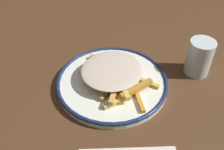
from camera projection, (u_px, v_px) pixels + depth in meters
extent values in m
plane|color=#4E301B|center=(112.00, 85.00, 0.67)|extent=(2.60, 2.60, 0.00)
cylinder|color=white|center=(112.00, 83.00, 0.67)|extent=(0.28, 0.28, 0.01)
torus|color=navy|center=(112.00, 81.00, 0.66)|extent=(0.28, 0.28, 0.01)
cube|color=gold|center=(126.00, 71.00, 0.66)|extent=(0.07, 0.03, 0.01)
cube|color=gold|center=(118.00, 76.00, 0.67)|extent=(0.04, 0.07, 0.01)
cube|color=orange|center=(123.00, 67.00, 0.69)|extent=(0.07, 0.04, 0.01)
cube|color=gold|center=(109.00, 80.00, 0.66)|extent=(0.08, 0.07, 0.01)
cube|color=gold|center=(115.00, 91.00, 0.61)|extent=(0.08, 0.03, 0.01)
cube|color=gold|center=(100.00, 76.00, 0.67)|extent=(0.05, 0.06, 0.01)
cube|color=#E6C855|center=(111.00, 62.00, 0.69)|extent=(0.06, 0.09, 0.01)
cube|color=#C2832B|center=(136.00, 89.00, 0.61)|extent=(0.06, 0.08, 0.01)
cube|color=#DE9346|center=(109.00, 83.00, 0.65)|extent=(0.06, 0.04, 0.01)
cube|color=#D9AA56|center=(118.00, 102.00, 0.60)|extent=(0.04, 0.07, 0.01)
cube|color=orange|center=(139.00, 100.00, 0.61)|extent=(0.07, 0.02, 0.01)
cube|color=#E1BD53|center=(147.00, 82.00, 0.65)|extent=(0.05, 0.06, 0.01)
cube|color=#E1AC54|center=(125.00, 79.00, 0.66)|extent=(0.06, 0.07, 0.01)
cube|color=gold|center=(110.00, 89.00, 0.63)|extent=(0.07, 0.05, 0.01)
cube|color=#E5B45C|center=(132.00, 78.00, 0.66)|extent=(0.08, 0.04, 0.01)
cube|color=#E1BE55|center=(120.00, 72.00, 0.68)|extent=(0.09, 0.02, 0.01)
cube|color=#DFB060|center=(91.00, 76.00, 0.65)|extent=(0.04, 0.06, 0.01)
cube|color=gold|center=(119.00, 66.00, 0.68)|extent=(0.07, 0.01, 0.01)
cube|color=#D4BA57|center=(111.00, 79.00, 0.66)|extent=(0.07, 0.05, 0.01)
cube|color=#C6822E|center=(113.00, 74.00, 0.65)|extent=(0.03, 0.07, 0.01)
cube|color=gold|center=(117.00, 74.00, 0.65)|extent=(0.08, 0.03, 0.01)
cube|color=gold|center=(95.00, 63.00, 0.70)|extent=(0.07, 0.03, 0.01)
cube|color=gold|center=(117.00, 89.00, 0.63)|extent=(0.09, 0.03, 0.01)
cube|color=#F1BE58|center=(122.00, 86.00, 0.62)|extent=(0.09, 0.03, 0.01)
ellipsoid|color=beige|center=(114.00, 70.00, 0.65)|extent=(0.22, 0.22, 0.01)
cube|color=#2C5D2B|center=(108.00, 75.00, 0.63)|extent=(0.00, 0.00, 0.00)
cube|color=#345735|center=(121.00, 67.00, 0.65)|extent=(0.00, 0.00, 0.00)
cube|color=#266D30|center=(112.00, 72.00, 0.64)|extent=(0.00, 0.00, 0.00)
cube|color=#2A5F36|center=(112.00, 71.00, 0.64)|extent=(0.00, 0.00, 0.00)
cube|color=#3C6C26|center=(103.00, 77.00, 0.62)|extent=(0.00, 0.00, 0.00)
cube|color=#376E1C|center=(116.00, 72.00, 0.64)|extent=(0.00, 0.00, 0.00)
cube|color=#355B37|center=(109.00, 82.00, 0.61)|extent=(0.00, 0.00, 0.00)
cylinder|color=silver|center=(199.00, 57.00, 0.68)|extent=(0.07, 0.07, 0.10)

